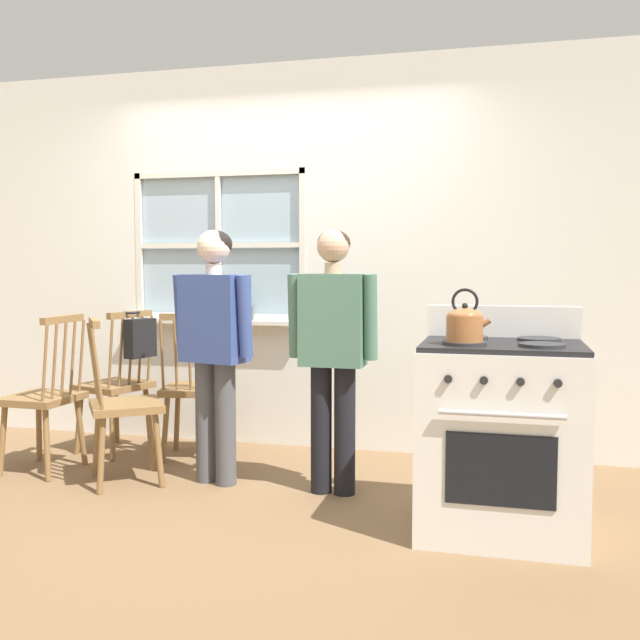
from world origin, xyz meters
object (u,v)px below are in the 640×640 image
kettle (465,323)px  potted_plant (244,309)px  chair_near_wall (122,406)px  chair_center_cluster (195,390)px  person_teen_center (333,339)px  person_elderly_left (215,332)px  stove (501,436)px  handbag (140,337)px  chair_by_window (116,386)px  chair_near_stove (45,399)px

kettle → potted_plant: potted_plant is taller
potted_plant → chair_near_wall: bearing=-110.9°
chair_center_cluster → person_teen_center: size_ratio=0.66×
chair_near_wall → kettle: 2.12m
person_elderly_left → person_teen_center: bearing=12.6°
stove → handbag: (-2.35, 0.82, 0.34)m
person_elderly_left → stove: (1.64, -0.39, -0.43)m
chair_by_window → kettle: bearing=83.4°
chair_by_window → potted_plant: (0.79, 0.40, 0.52)m
chair_center_cluster → kettle: bearing=139.1°
chair_near_wall → handbag: same height
chair_near_wall → chair_near_stove: (-0.59, 0.09, 0.00)m
kettle → potted_plant: bearing=138.7°
person_elderly_left → person_teen_center: 0.72m
person_teen_center → stove: 1.07m
stove → chair_center_cluster: bearing=156.2°
chair_near_stove → potted_plant: (0.98, 0.93, 0.52)m
chair_center_cluster → handbag: (-0.37, -0.06, 0.35)m
chair_by_window → person_elderly_left: bearing=78.7°
chair_near_wall → person_teen_center: size_ratio=0.66×
kettle → handbag: 2.39m
chair_near_stove → handbag: same height
chair_near_stove → person_elderly_left: size_ratio=0.66×
chair_near_wall → chair_near_stove: 0.60m
stove → chair_near_wall: bearing=173.0°
person_elderly_left → person_teen_center: person_elderly_left is taller
chair_near_stove → handbag: size_ratio=3.20×
stove → chair_near_stove: bearing=172.6°
chair_near_wall → handbag: (-0.18, 0.55, 0.35)m
chair_near_wall → chair_by_window: bearing=-2.5°
person_elderly_left → potted_plant: person_elderly_left is taller
chair_near_wall → kettle: kettle is taller
chair_center_cluster → person_elderly_left: 0.74m
handbag → person_elderly_left: bearing=-30.8°
chair_center_cluster → person_elderly_left: (0.35, -0.48, 0.44)m
chair_near_stove → handbag: (0.42, 0.46, 0.35)m
chair_by_window → potted_plant: 1.03m
person_teen_center → potted_plant: size_ratio=5.00×
chair_center_cluster → potted_plant: 0.69m
person_teen_center → potted_plant: (-0.87, 0.91, 0.10)m
handbag → chair_by_window: bearing=163.7°
person_elderly_left → chair_center_cluster: bearing=139.5°
person_teen_center → potted_plant: bearing=134.1°
chair_near_wall → person_elderly_left: person_elderly_left is taller
handbag → chair_near_stove: bearing=-132.2°
person_elderly_left → potted_plant: size_ratio=5.03×
chair_by_window → chair_near_wall: 0.74m
chair_center_cluster → kettle: size_ratio=3.98×
chair_near_stove → kettle: size_ratio=3.98×
chair_near_stove → chair_by_window: bearing=162.1°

